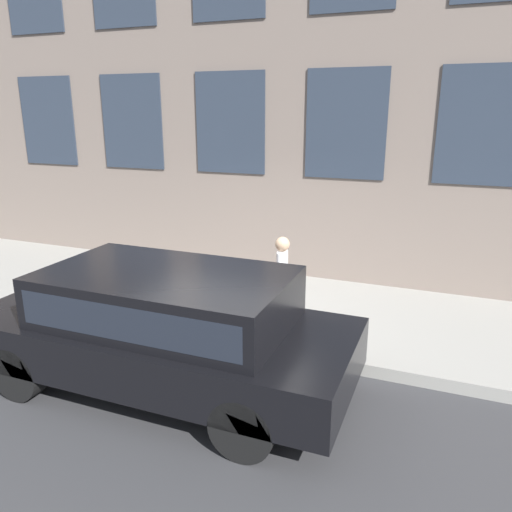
# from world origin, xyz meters

# --- Properties ---
(ground_plane) EXTENTS (80.00, 80.00, 0.00)m
(ground_plane) POSITION_xyz_m (0.00, 0.00, 0.00)
(ground_plane) COLOR #38383A
(sidewalk) EXTENTS (3.04, 60.00, 0.17)m
(sidewalk) POSITION_xyz_m (1.52, 0.00, 0.08)
(sidewalk) COLOR #9E9B93
(sidewalk) RESTS_ON ground_plane
(fire_hydrant) EXTENTS (0.37, 0.47, 0.74)m
(fire_hydrant) POSITION_xyz_m (0.63, 0.02, 0.54)
(fire_hydrant) COLOR red
(fire_hydrant) RESTS_ON sidewalk
(person) EXTENTS (0.32, 0.21, 1.31)m
(person) POSITION_xyz_m (0.85, -0.71, 0.96)
(person) COLOR navy
(person) RESTS_ON sidewalk
(parked_truck_black_near) EXTENTS (1.86, 4.52, 1.47)m
(parked_truck_black_near) POSITION_xyz_m (-1.12, 0.07, 0.85)
(parked_truck_black_near) COLOR black
(parked_truck_black_near) RESTS_ON ground_plane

